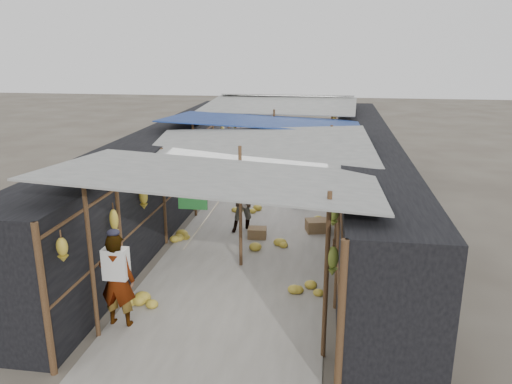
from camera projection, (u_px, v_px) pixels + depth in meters
The scene contains 14 objects.
ground at pixel (207, 346), 7.81m from camera, with size 80.00×80.00×0.00m, color #6B6356.
aisle_slab at pixel (263, 213), 13.97m from camera, with size 3.60×16.00×0.02m, color #9E998E.
stall_left at pixel (168, 170), 14.03m from camera, with size 1.40×15.00×2.30m, color black.
stall_right at pixel (364, 177), 13.27m from camera, with size 1.40×15.00×2.30m, color black.
crate_near at pixel (257, 233), 12.14m from camera, with size 0.44×0.35×0.27m, color olive.
crate_mid at pixel (317, 226), 12.53m from camera, with size 0.54×0.43×0.32m, color olive.
crate_back at pixel (271, 193), 15.42m from camera, with size 0.40×0.33×0.25m, color olive.
black_basin at pixel (300, 204), 14.54m from camera, with size 0.58×0.58×0.17m, color black.
vendor_elderly at pixel (117, 280), 8.18m from camera, with size 0.60×0.39×1.64m, color silver.
shopper_blue at pixel (246, 201), 12.39m from camera, with size 0.78×0.61×1.60m, color #1E4398.
vendor_seated at pixel (326, 174), 16.66m from camera, with size 0.51×0.29×0.79m, color #534E48.
market_canopy at pixel (266, 126), 13.61m from camera, with size 5.62×15.20×2.77m.
hanging_bananas at pixel (268, 153), 13.66m from camera, with size 3.95×14.12×0.74m.
floor_bananas at pixel (258, 227), 12.49m from camera, with size 3.83×8.29×0.36m.
Camera 1 is at (1.77, -6.62, 4.51)m, focal length 35.00 mm.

